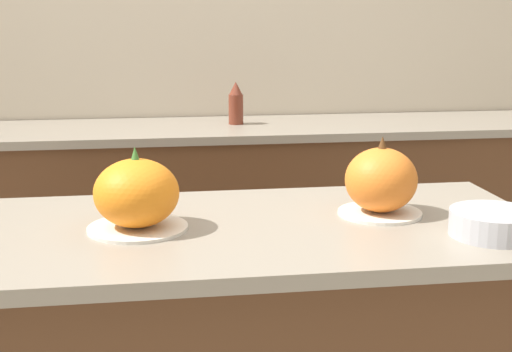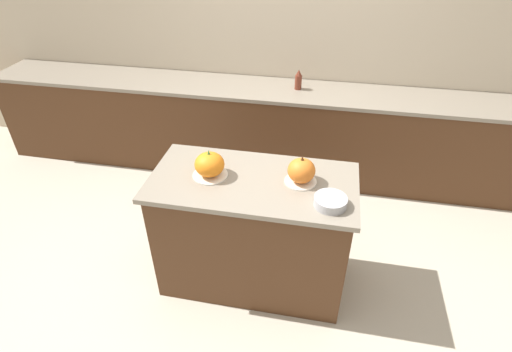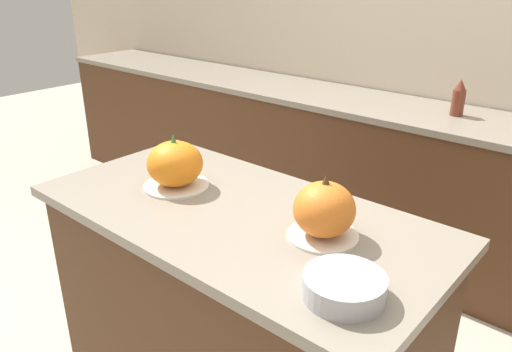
# 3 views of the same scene
# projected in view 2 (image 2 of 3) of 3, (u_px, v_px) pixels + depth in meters

# --- Properties ---
(ground_plane) EXTENTS (12.00, 12.00, 0.00)m
(ground_plane) POSITION_uv_depth(u_px,v_px,m) (253.00, 276.00, 3.11)
(ground_plane) COLOR #BCB29E
(wall_back) EXTENTS (8.00, 0.06, 2.50)m
(wall_back) POSITION_uv_depth(u_px,v_px,m) (290.00, 45.00, 3.88)
(wall_back) COLOR beige
(wall_back) RESTS_ON ground_plane
(kitchen_island) EXTENTS (1.36, 0.68, 0.92)m
(kitchen_island) POSITION_uv_depth(u_px,v_px,m) (253.00, 232.00, 2.85)
(kitchen_island) COLOR #4C2D19
(kitchen_island) RESTS_ON ground_plane
(back_counter) EXTENTS (6.00, 0.60, 0.93)m
(back_counter) POSITION_uv_depth(u_px,v_px,m) (282.00, 132.00, 4.07)
(back_counter) COLOR #4C2D19
(back_counter) RESTS_ON ground_plane
(pumpkin_cake_left) EXTENTS (0.23, 0.23, 0.19)m
(pumpkin_cake_left) POSITION_uv_depth(u_px,v_px,m) (209.00, 165.00, 2.58)
(pumpkin_cake_left) COLOR silver
(pumpkin_cake_left) RESTS_ON kitchen_island
(pumpkin_cake_right) EXTENTS (0.21, 0.21, 0.20)m
(pumpkin_cake_right) POSITION_uv_depth(u_px,v_px,m) (301.00, 171.00, 2.52)
(pumpkin_cake_right) COLOR silver
(pumpkin_cake_right) RESTS_ON kitchen_island
(bottle_tall) EXTENTS (0.07, 0.07, 0.19)m
(bottle_tall) POSITION_uv_depth(u_px,v_px,m) (298.00, 80.00, 3.75)
(bottle_tall) COLOR maroon
(bottle_tall) RESTS_ON back_counter
(mixing_bowl) EXTENTS (0.20, 0.20, 0.06)m
(mixing_bowl) POSITION_uv_depth(u_px,v_px,m) (330.00, 202.00, 2.36)
(mixing_bowl) COLOR #ADADB2
(mixing_bowl) RESTS_ON kitchen_island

